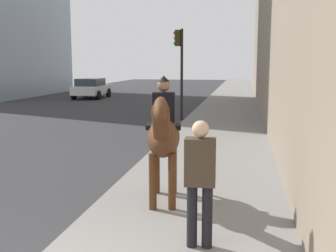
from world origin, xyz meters
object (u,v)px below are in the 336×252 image
object	(u,v)px
mounted_horse_near	(163,135)
car_near_lane	(91,88)
pedestrian_greeting	(200,176)
traffic_light_near_curb	(180,60)

from	to	relation	value
mounted_horse_near	car_near_lane	world-z (taller)	mounted_horse_near
pedestrian_greeting	traffic_light_near_curb	bearing A→B (deg)	6.87
mounted_horse_near	car_near_lane	distance (m)	23.86
mounted_horse_near	traffic_light_near_curb	xyz separation A→B (m)	(11.60, 1.49, 1.36)
pedestrian_greeting	car_near_lane	size ratio (longest dim) A/B	0.42
car_near_lane	traffic_light_near_curb	world-z (taller)	traffic_light_near_curb
mounted_horse_near	pedestrian_greeting	bearing A→B (deg)	17.50
car_near_lane	traffic_light_near_curb	distance (m)	13.18
pedestrian_greeting	traffic_light_near_curb	size ratio (longest dim) A/B	0.42
mounted_horse_near	pedestrian_greeting	world-z (taller)	mounted_horse_near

